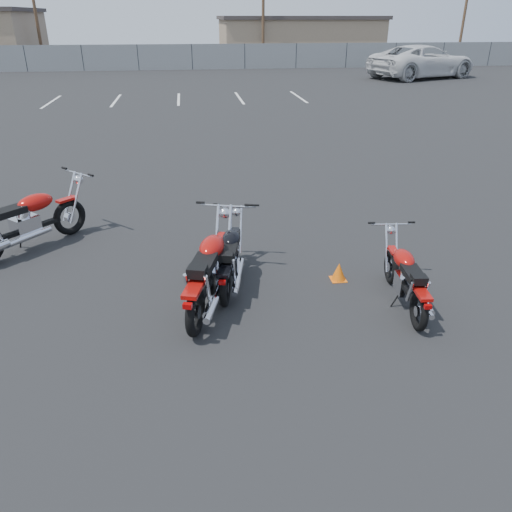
{
  "coord_description": "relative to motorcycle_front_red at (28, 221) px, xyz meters",
  "views": [
    {
      "loc": [
        -0.64,
        -5.63,
        3.68
      ],
      "look_at": [
        0.2,
        0.6,
        0.65
      ],
      "focal_mm": 35.0,
      "sensor_mm": 36.0,
      "label": 1
    }
  ],
  "objects": [
    {
      "name": "ground",
      "position": [
        3.45,
        -2.75,
        -0.52
      ],
      "size": [
        120.0,
        120.0,
        0.0
      ],
      "primitive_type": "plane",
      "color": "black",
      "rests_on": "ground"
    },
    {
      "name": "motorcycle_front_red",
      "position": [
        0.0,
        0.0,
        0.0
      ],
      "size": [
        1.93,
        2.0,
        1.15
      ],
      "color": "black",
      "rests_on": "ground"
    },
    {
      "name": "motorcycle_second_black",
      "position": [
        3.33,
        -1.7,
        -0.09
      ],
      "size": [
        0.81,
        1.92,
        0.95
      ],
      "color": "black",
      "rests_on": "ground"
    },
    {
      "name": "motorcycle_third_red",
      "position": [
        2.99,
        -2.24,
        -0.01
      ],
      "size": [
        1.12,
        2.27,
        1.12
      ],
      "color": "black",
      "rests_on": "ground"
    },
    {
      "name": "motorcycle_rear_red",
      "position": [
        5.68,
        -2.63,
        -0.11
      ],
      "size": [
        0.71,
        1.84,
        0.9
      ],
      "color": "black",
      "rests_on": "ground"
    },
    {
      "name": "training_cone_near",
      "position": [
        4.98,
        -1.82,
        -0.38
      ],
      "size": [
        0.24,
        0.24,
        0.28
      ],
      "color": "orange",
      "rests_on": "ground"
    },
    {
      "name": "chainlink_fence",
      "position": [
        3.45,
        32.25,
        0.38
      ],
      "size": [
        80.06,
        0.06,
        1.8
      ],
      "color": "slate",
      "rests_on": "ground"
    },
    {
      "name": "tan_building_east",
      "position": [
        13.45,
        41.25,
        1.34
      ],
      "size": [
        14.4,
        9.4,
        3.7
      ],
      "color": "#937B5F",
      "rests_on": "ground"
    },
    {
      "name": "utility_pole_b",
      "position": [
        -8.55,
        37.25,
        4.16
      ],
      "size": [
        1.8,
        0.24,
        9.0
      ],
      "color": "#493322",
      "rests_on": "ground"
    },
    {
      "name": "utility_pole_c",
      "position": [
        9.45,
        36.25,
        4.16
      ],
      "size": [
        1.8,
        0.24,
        9.0
      ],
      "color": "#493322",
      "rests_on": "ground"
    },
    {
      "name": "utility_pole_d",
      "position": [
        27.45,
        37.25,
        4.16
      ],
      "size": [
        1.8,
        0.24,
        9.0
      ],
      "color": "#493322",
      "rests_on": "ground"
    },
    {
      "name": "parking_line_stripes",
      "position": [
        0.95,
        17.25,
        -0.52
      ],
      "size": [
        15.12,
        4.0,
        0.01
      ],
      "color": "silver",
      "rests_on": "ground"
    },
    {
      "name": "white_van",
      "position": [
        18.2,
        24.5,
        1.07
      ],
      "size": [
        6.06,
        9.05,
        3.19
      ],
      "primitive_type": "imported",
      "rotation": [
        0.0,
        0.0,
        1.92
      ],
      "color": "silver",
      "rests_on": "ground"
    }
  ]
}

